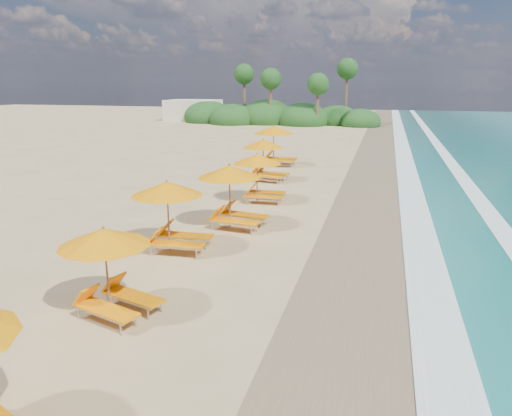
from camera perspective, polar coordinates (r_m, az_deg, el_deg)
ground at (r=16.57m, az=0.00°, el=-4.01°), size 160.00×160.00×0.00m
wet_sand at (r=16.06m, az=13.97°, el=-5.09°), size 4.00×160.00×0.01m
surf_foam at (r=16.26m, az=23.55°, el=-5.59°), size 4.00×160.00×0.01m
station_2 at (r=11.68m, az=-16.88°, el=-6.66°), size 2.73×2.66×2.17m
station_3 at (r=15.61m, az=-9.83°, el=-0.38°), size 2.63×2.45×2.35m
station_4 at (r=17.86m, az=-2.62°, el=1.92°), size 2.85×2.70×2.43m
station_5 at (r=21.73m, az=0.59°, el=4.01°), size 2.51×2.34×2.25m
station_6 at (r=26.38m, az=1.23°, el=6.07°), size 2.81×2.68×2.35m
station_7 at (r=31.29m, az=2.48°, el=7.77°), size 2.87×2.65×2.64m
treeline at (r=62.40m, az=2.12°, el=10.91°), size 25.80×8.80×9.74m
beach_building at (r=68.42m, az=-7.48°, el=11.49°), size 7.00×5.00×2.80m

